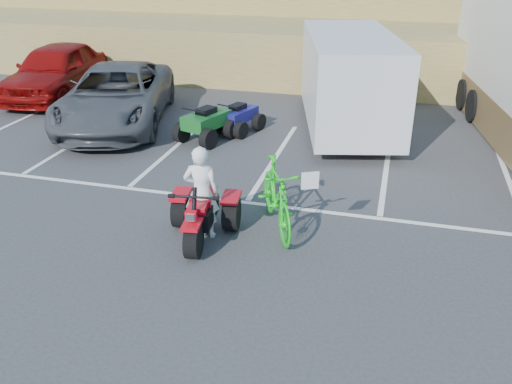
% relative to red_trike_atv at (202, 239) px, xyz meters
% --- Properties ---
extents(ground, '(100.00, 100.00, 0.00)m').
position_rel_red_trike_atv_xyz_m(ground, '(0.37, -0.74, 0.00)').
color(ground, '#343436').
rests_on(ground, ground).
extents(parking_stripes, '(28.00, 5.16, 0.01)m').
position_rel_red_trike_atv_xyz_m(parking_stripes, '(1.24, 3.32, 0.00)').
color(parking_stripes, white).
rests_on(parking_stripes, ground).
extents(grass_embankment, '(40.00, 8.50, 3.10)m').
position_rel_red_trike_atv_xyz_m(grass_embankment, '(0.37, 14.74, 1.42)').
color(grass_embankment, olive).
rests_on(grass_embankment, ground).
extents(red_trike_atv, '(1.48, 1.84, 1.10)m').
position_rel_red_trike_atv_xyz_m(red_trike_atv, '(0.00, 0.00, 0.00)').
color(red_trike_atv, red).
rests_on(red_trike_atv, ground).
extents(rider, '(0.69, 0.50, 1.74)m').
position_rel_red_trike_atv_xyz_m(rider, '(-0.02, 0.15, 0.87)').
color(rider, white).
rests_on(rider, ground).
extents(green_dirt_bike, '(1.50, 2.24, 1.32)m').
position_rel_red_trike_atv_xyz_m(green_dirt_bike, '(1.20, 0.77, 0.66)').
color(green_dirt_bike, '#14BF19').
rests_on(green_dirt_bike, ground).
extents(grey_pickup, '(4.26, 6.44, 1.64)m').
position_rel_red_trike_atv_xyz_m(grey_pickup, '(-4.72, 5.77, 0.82)').
color(grey_pickup, '#424449').
rests_on(grey_pickup, ground).
extents(red_car, '(2.71, 5.41, 1.77)m').
position_rel_red_trike_atv_xyz_m(red_car, '(-8.16, 8.00, 0.88)').
color(red_car, maroon).
rests_on(red_car, ground).
extents(cargo_trailer, '(3.52, 5.99, 2.62)m').
position_rel_red_trike_atv_xyz_m(cargo_trailer, '(1.79, 7.01, 1.42)').
color(cargo_trailer, silver).
rests_on(cargo_trailer, ground).
extents(quad_atv_blue, '(1.38, 1.60, 0.88)m').
position_rel_red_trike_atv_xyz_m(quad_atv_blue, '(-1.11, 5.96, 0.00)').
color(quad_atv_blue, navy).
rests_on(quad_atv_blue, ground).
extents(quad_atv_green, '(1.58, 1.82, 1.00)m').
position_rel_red_trike_atv_xyz_m(quad_atv_green, '(-1.71, 5.07, 0.00)').
color(quad_atv_green, '#14571F').
rests_on(quad_atv_green, ground).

